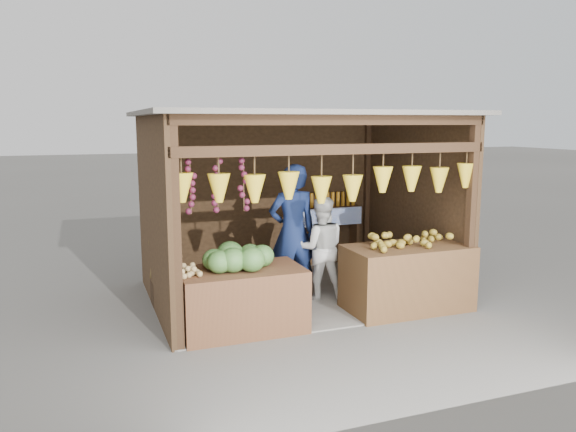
% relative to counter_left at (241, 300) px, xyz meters
% --- Properties ---
extents(ground, '(80.00, 80.00, 0.00)m').
position_rel_counter_left_xyz_m(ground, '(1.12, 1.10, -0.38)').
color(ground, '#514F49').
rests_on(ground, ground).
extents(stall_structure, '(4.30, 3.30, 2.66)m').
position_rel_counter_left_xyz_m(stall_structure, '(1.09, 1.06, 1.28)').
color(stall_structure, slate).
rests_on(stall_structure, ground).
extents(back_shelf, '(1.25, 0.32, 1.32)m').
position_rel_counter_left_xyz_m(back_shelf, '(2.17, 2.38, 0.49)').
color(back_shelf, '#382314').
rests_on(back_shelf, ground).
extents(counter_left, '(1.50, 0.85, 0.77)m').
position_rel_counter_left_xyz_m(counter_left, '(0.00, 0.00, 0.00)').
color(counter_left, '#532E1B').
rests_on(counter_left, ground).
extents(counter_right, '(1.67, 0.85, 0.88)m').
position_rel_counter_left_xyz_m(counter_right, '(2.31, -0.03, 0.06)').
color(counter_right, '#462E17').
rests_on(counter_right, ground).
extents(stool, '(0.35, 0.35, 0.33)m').
position_rel_counter_left_xyz_m(stool, '(-0.74, 1.33, -0.22)').
color(stool, black).
rests_on(stool, ground).
extents(man_standing, '(0.71, 0.47, 1.94)m').
position_rel_counter_left_xyz_m(man_standing, '(1.05, 1.01, 0.58)').
color(man_standing, '#15224F').
rests_on(man_standing, ground).
extents(woman_standing, '(0.85, 0.74, 1.48)m').
position_rel_counter_left_xyz_m(woman_standing, '(1.41, 0.83, 0.36)').
color(woman_standing, silver).
rests_on(woman_standing, ground).
extents(vendor_seated, '(0.61, 0.57, 1.04)m').
position_rel_counter_left_xyz_m(vendor_seated, '(-0.74, 1.33, 0.47)').
color(vendor_seated, brown).
rests_on(vendor_seated, stool).
extents(melon_pile, '(1.00, 0.50, 0.32)m').
position_rel_counter_left_xyz_m(melon_pile, '(-0.06, 0.01, 0.54)').
color(melon_pile, '#155019').
rests_on(melon_pile, counter_left).
extents(tanfruit_pile, '(0.34, 0.40, 0.13)m').
position_rel_counter_left_xyz_m(tanfruit_pile, '(-0.64, -0.07, 0.45)').
color(tanfruit_pile, '#A47F4B').
rests_on(tanfruit_pile, counter_left).
extents(mango_pile, '(1.40, 0.64, 0.22)m').
position_rel_counter_left_xyz_m(mango_pile, '(2.35, -0.04, 0.61)').
color(mango_pile, '#BF6019').
rests_on(mango_pile, counter_right).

